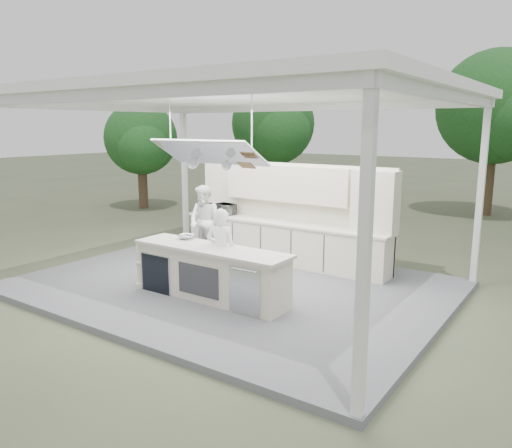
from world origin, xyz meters
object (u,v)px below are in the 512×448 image
Objects in this scene: sous_chef at (205,222)px; head_chef at (221,253)px; demo_island at (210,273)px; back_counter at (283,242)px.

head_chef is at bearing -44.25° from sous_chef.
demo_island is 1.91× the size of head_chef.
head_chef is (0.09, 0.22, 0.34)m from demo_island.
demo_island is 0.61× the size of back_counter.
back_counter is 2.62m from head_chef.
sous_chef is at bearing -160.35° from back_counter.
demo_island is 1.81× the size of sous_chef.
head_chef is 2.83m from sous_chef.
back_counter is 1.93m from sous_chef.
back_counter is at bearing -95.43° from head_chef.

